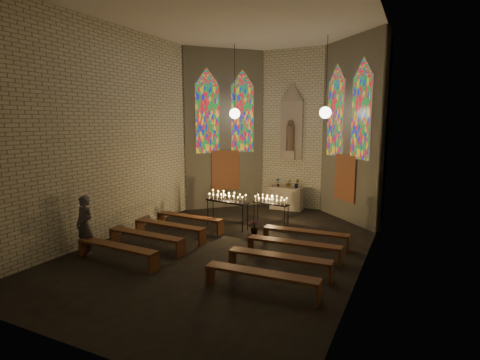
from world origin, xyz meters
name	(u,v)px	position (x,y,z in m)	size (l,w,h in m)	color
floor	(231,245)	(0.00, 0.00, 0.00)	(12.00, 12.00, 0.00)	black
room	(271,126)	(0.00, 3.37, 3.72)	(8.22, 12.43, 7.00)	beige
altar	(287,198)	(0.00, 5.45, 0.50)	(1.40, 0.60, 1.00)	#ADA28D
flower_vase_left	(278,182)	(-0.41, 5.42, 1.19)	(0.20, 0.14, 0.38)	#4C723F
flower_vase_center	(289,183)	(0.08, 5.48, 1.18)	(0.33, 0.28, 0.36)	#4C723F
flower_vase_right	(297,183)	(0.45, 5.44, 1.20)	(0.22, 0.18, 0.40)	#4C723F
aisle_flower_pot	(254,227)	(0.19, 1.40, 0.24)	(0.27, 0.27, 0.48)	#4C723F
votive_stand_left	(227,199)	(-1.03, 1.72, 1.08)	(1.75, 0.69, 1.26)	black
votive_stand_right	(271,201)	(0.28, 2.75, 0.91)	(1.48, 0.60, 1.06)	black
pew_left_0	(189,218)	(-2.15, 0.90, 0.42)	(2.69, 0.50, 0.51)	#532D17
pew_right_0	(305,233)	(2.15, 0.90, 0.42)	(2.69, 0.50, 0.51)	#532D17
pew_left_1	(169,227)	(-2.15, -0.30, 0.42)	(2.69, 0.50, 0.51)	#532D17
pew_right_1	(294,245)	(2.15, -0.30, 0.42)	(2.69, 0.50, 0.51)	#532D17
pew_left_2	(146,236)	(-2.15, -1.50, 0.42)	(2.69, 0.50, 0.51)	#532D17
pew_right_2	(279,259)	(2.15, -1.50, 0.42)	(2.69, 0.50, 0.51)	#532D17
pew_left_3	(117,248)	(-2.15, -2.70, 0.42)	(2.69, 0.50, 0.51)	#532D17
pew_right_3	(261,276)	(2.15, -2.70, 0.42)	(2.69, 0.50, 0.51)	#532D17
visitor	(85,225)	(-3.50, -2.55, 0.87)	(0.64, 0.42, 1.75)	#484751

